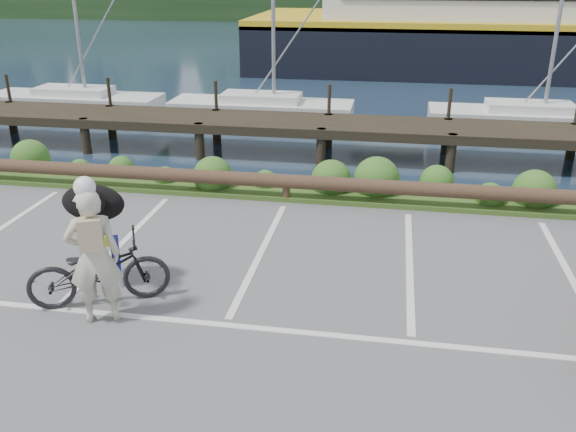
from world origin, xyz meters
name	(u,v)px	position (x,y,z in m)	size (l,w,h in m)	color
ground	(233,311)	(0.00, 0.00, 0.00)	(72.00, 72.00, 0.00)	#535255
harbor_backdrop	(386,4)	(0.39, 78.47, 0.00)	(170.00, 160.00, 30.00)	#1A2B3E
vegetation_strip	(292,188)	(0.00, 5.30, 0.05)	(34.00, 1.60, 0.10)	#3D5B21
log_rail	(286,201)	(0.00, 4.60, 0.00)	(32.00, 0.30, 0.60)	#443021
bicycle	(99,271)	(-2.00, -0.10, 0.54)	(0.72, 2.07, 1.09)	black
cyclist	(94,257)	(-1.80, -0.54, 1.00)	(0.73, 0.48, 2.01)	beige
dog	(93,203)	(-2.28, 0.50, 1.37)	(1.00, 0.49, 0.58)	black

